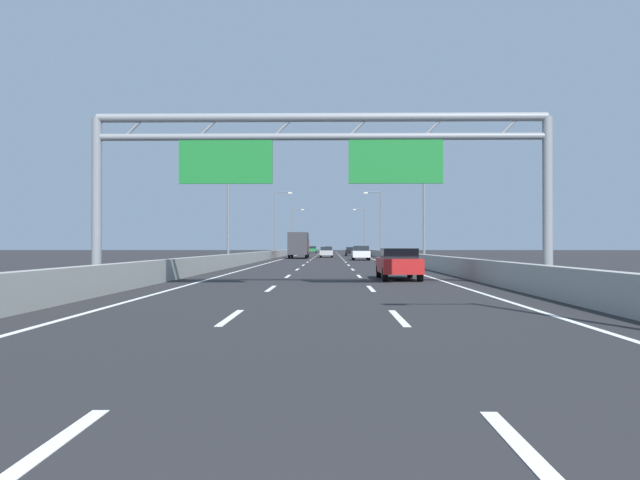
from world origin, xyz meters
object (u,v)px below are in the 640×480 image
at_px(sign_gantry, 318,155).
at_px(streetlamp_right_mid, 421,197).
at_px(streetlamp_right_far, 379,219).
at_px(green_car, 312,249).
at_px(streetlamp_right_distant, 364,228).
at_px(white_car, 361,253).
at_px(streetlamp_left_mid, 231,197).
at_px(streetlamp_left_far, 277,219).
at_px(silver_car, 326,252).
at_px(streetlamp_left_distant, 294,228).
at_px(red_car, 398,263).
at_px(black_car, 351,251).
at_px(box_truck, 299,245).
at_px(blue_car, 328,250).

bearing_deg(sign_gantry, streetlamp_right_mid, 73.92).
distance_m(streetlamp_right_far, green_car, 50.40).
distance_m(streetlamp_right_distant, white_car, 64.75).
bearing_deg(streetlamp_left_mid, streetlamp_left_far, 90.00).
bearing_deg(silver_car, white_car, -76.31).
distance_m(streetlamp_left_distant, streetlamp_right_distant, 14.93).
relative_size(streetlamp_right_mid, white_car, 2.17).
distance_m(streetlamp_right_mid, streetlamp_left_far, 43.94).
distance_m(streetlamp_left_mid, streetlamp_left_far, 41.33).
bearing_deg(red_car, white_car, 89.75).
xyz_separation_m(red_car, black_car, (0.16, 67.14, -0.03)).
xyz_separation_m(red_car, box_truck, (-7.03, 48.09, 0.96)).
height_order(blue_car, white_car, white_car).
relative_size(sign_gantry, red_car, 3.70).
height_order(streetlamp_left_distant, green_car, streetlamp_left_distant).
bearing_deg(streetlamp_left_far, streetlamp_left_mid, -90.00).
bearing_deg(streetlamp_left_mid, box_truck, 82.05).
relative_size(green_car, black_car, 1.12).
relative_size(streetlamp_left_far, green_car, 2.04).
bearing_deg(silver_car, sign_gantry, -89.92).
relative_size(streetlamp_right_far, streetlamp_right_distant, 1.00).
height_order(streetlamp_right_far, blue_car, streetlamp_right_far).
distance_m(streetlamp_right_mid, streetlamp_left_distant, 83.99).
xyz_separation_m(streetlamp_left_distant, black_car, (11.09, -35.63, -4.68)).
height_order(streetlamp_left_mid, streetlamp_left_distant, same).
relative_size(streetlamp_left_mid, box_truck, 1.21).
bearing_deg(white_car, green_car, 95.81).
height_order(streetlamp_left_mid, silver_car, streetlamp_left_mid).
xyz_separation_m(streetlamp_left_mid, streetlamp_left_far, (0.00, 41.33, 0.00)).
bearing_deg(box_truck, streetlamp_right_distant, 78.60).
bearing_deg(green_car, white_car, -84.19).
relative_size(white_car, box_truck, 0.56).
bearing_deg(streetlamp_left_far, white_car, -64.38).
xyz_separation_m(streetlamp_right_mid, blue_car, (-7.60, 82.57, -4.65)).
bearing_deg(streetlamp_left_mid, blue_car, 84.93).
bearing_deg(box_truck, silver_car, 59.93).
bearing_deg(box_truck, sign_gantry, -86.33).
height_order(sign_gantry, streetlamp_left_distant, streetlamp_left_distant).
relative_size(streetlamp_left_far, streetlamp_right_distant, 1.00).
bearing_deg(white_car, streetlamp_left_mid, -121.41).
height_order(white_car, red_car, white_car).
bearing_deg(sign_gantry, silver_car, 90.08).
distance_m(streetlamp_right_distant, silver_car, 49.65).
bearing_deg(streetlamp_left_distant, streetlamp_right_distant, 0.00).
distance_m(streetlamp_left_distant, red_car, 103.46).
height_order(green_car, box_truck, box_truck).
bearing_deg(blue_car, black_car, -83.96).
xyz_separation_m(streetlamp_left_distant, red_car, (10.93, -102.78, -4.65)).
bearing_deg(streetlamp_right_distant, streetlamp_right_mid, -90.00).
relative_size(streetlamp_right_far, black_car, 2.28).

